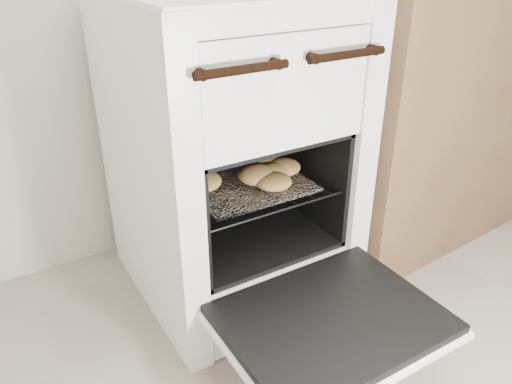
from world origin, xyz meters
The scene contains 6 objects.
stove centered at (-0.07, 1.17, 0.45)m, with size 0.60×0.67×0.92m.
oven_door centered at (-0.07, 0.66, 0.20)m, with size 0.54×0.42×0.04m.
oven_rack centered at (-0.07, 1.10, 0.39)m, with size 0.44×0.42×0.01m.
foil_sheet centered at (-0.07, 1.08, 0.40)m, with size 0.34×0.30×0.01m, color white.
baked_rolls centered at (-0.06, 1.09, 0.43)m, with size 0.38×0.31×0.05m.
counter centered at (0.74, 1.22, 0.48)m, with size 0.96×0.64×0.96m, color brown.
Camera 1 is at (-0.72, -0.05, 1.04)m, focal length 35.00 mm.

